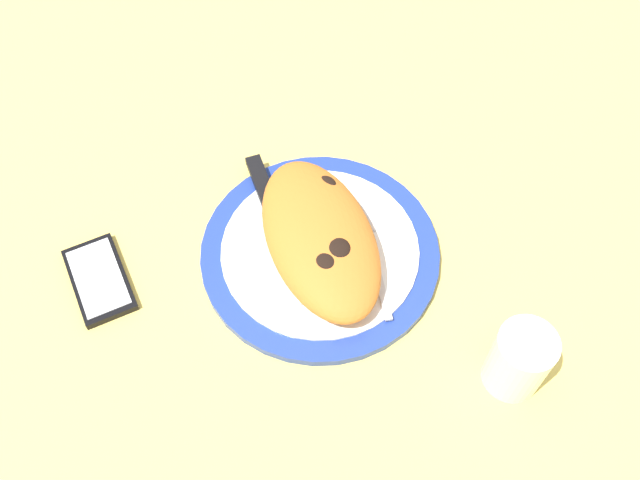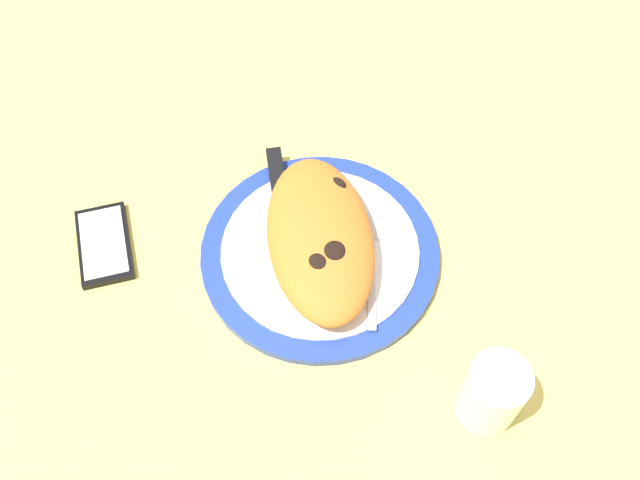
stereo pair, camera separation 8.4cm
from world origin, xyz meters
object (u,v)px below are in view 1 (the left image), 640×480
at_px(smartphone, 99,281).
at_px(water_glass, 518,362).
at_px(calzone, 322,241).
at_px(fork, 371,249).
at_px(plate, 320,252).
at_px(knife, 270,204).

height_order(smartphone, water_glass, water_glass).
height_order(calzone, fork, calzone).
bearing_deg(calzone, water_glass, -134.15).
bearing_deg(smartphone, plate, -89.70).
xyz_separation_m(calzone, knife, (0.08, 0.06, -0.02)).
distance_m(knife, water_glass, 0.35).
relative_size(fork, knife, 0.73).
height_order(plate, water_glass, water_glass).
xyz_separation_m(calzone, fork, (-0.01, -0.06, -0.02)).
bearing_deg(water_glass, knife, 43.29).
bearing_deg(plate, smartphone, 90.30).
distance_m(knife, smartphone, 0.23).
distance_m(plate, water_glass, 0.27).
bearing_deg(knife, fork, -125.36).
xyz_separation_m(fork, smartphone, (0.01, 0.33, -0.01)).
relative_size(fork, smartphone, 1.28).
bearing_deg(smartphone, water_glass, -111.96).
bearing_deg(smartphone, knife, -71.23).
bearing_deg(fork, plate, 80.31).
distance_m(plate, smartphone, 0.27).
xyz_separation_m(fork, water_glass, (-0.18, -0.13, 0.02)).
height_order(calzone, water_glass, water_glass).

